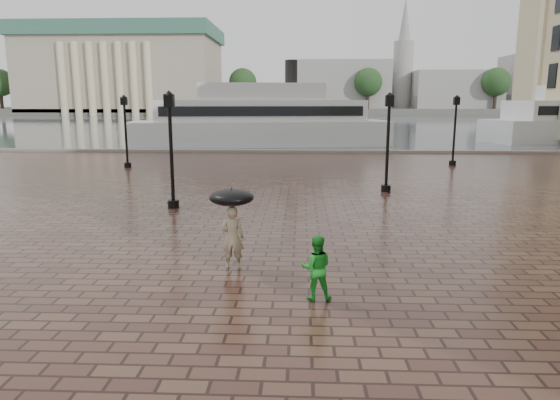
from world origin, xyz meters
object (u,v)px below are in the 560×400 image
object	(u,v)px
ferry_near	(261,120)
adult_pedestrian	(232,237)
child_pedestrian	(316,268)
street_lamps	(291,136)

from	to	relation	value
ferry_near	adult_pedestrian	bearing A→B (deg)	-95.97
child_pedestrian	adult_pedestrian	bearing A→B (deg)	-43.45
adult_pedestrian	ferry_near	world-z (taller)	ferry_near
ferry_near	child_pedestrian	bearing A→B (deg)	-93.05
child_pedestrian	street_lamps	bearing A→B (deg)	-87.39
street_lamps	adult_pedestrian	world-z (taller)	street_lamps
street_lamps	ferry_near	world-z (taller)	ferry_near
street_lamps	adult_pedestrian	bearing A→B (deg)	-94.53
adult_pedestrian	child_pedestrian	xyz separation A→B (m)	(2.03, -1.90, -0.11)
street_lamps	adult_pedestrian	distance (m)	14.79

